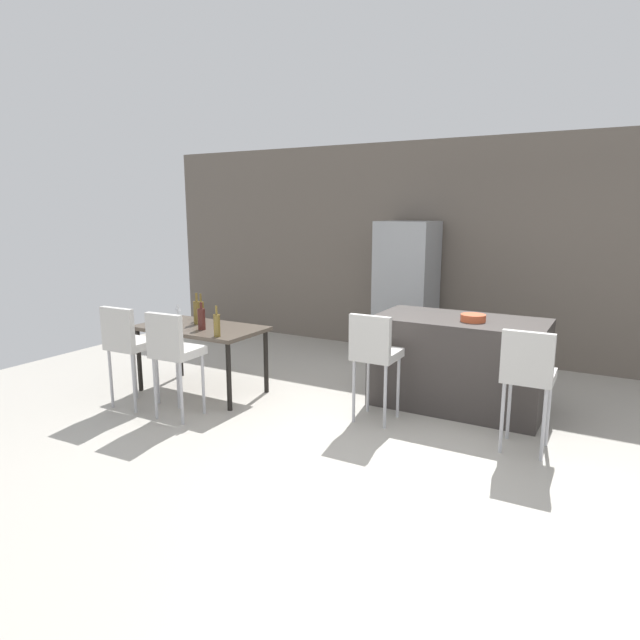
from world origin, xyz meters
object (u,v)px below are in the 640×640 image
(dining_chair_far, at_px, (173,348))
(kitchen_island, at_px, (459,363))
(wine_bottle_left, at_px, (197,312))
(wine_bottle_end, at_px, (202,319))
(refrigerator, at_px, (406,291))
(wine_bottle_inner, at_px, (201,310))
(bar_chair_middle, at_px, (528,371))
(wine_bottle_near, at_px, (217,325))
(dining_table, at_px, (201,333))
(fruit_bowl, at_px, (473,318))
(bar_chair_left, at_px, (374,351))
(wine_glass_middle, at_px, (178,307))
(dining_chair_near, at_px, (127,341))

(dining_chair_far, bearing_deg, kitchen_island, 36.52)
(wine_bottle_left, height_order, wine_bottle_end, wine_bottle_left)
(refrigerator, bearing_deg, wine_bottle_inner, -126.69)
(bar_chair_middle, height_order, wine_bottle_inner, bar_chair_middle)
(bar_chair_middle, relative_size, wine_bottle_near, 3.35)
(wine_bottle_inner, bearing_deg, wine_bottle_end, -47.94)
(bar_chair_middle, xyz_separation_m, refrigerator, (-1.94, 2.36, 0.22))
(wine_bottle_end, xyz_separation_m, refrigerator, (1.30, 2.59, 0.06))
(wine_bottle_inner, bearing_deg, dining_table, -49.90)
(wine_bottle_inner, xyz_separation_m, fruit_bowl, (2.95, 0.58, 0.10))
(dining_chair_far, bearing_deg, bar_chair_left, 26.90)
(kitchen_island, distance_m, dining_table, 2.76)
(kitchen_island, xyz_separation_m, wine_bottle_end, (-2.46, -1.06, 0.40))
(bar_chair_left, bearing_deg, fruit_bowl, 45.24)
(wine_bottle_left, height_order, fruit_bowl, wine_bottle_left)
(wine_glass_middle, bearing_deg, refrigerator, 48.50)
(dining_chair_near, xyz_separation_m, fruit_bowl, (3.04, 1.59, 0.26))
(kitchen_island, height_order, dining_chair_far, dining_chair_far)
(bar_chair_left, relative_size, wine_bottle_end, 3.60)
(wine_glass_middle, relative_size, fruit_bowl, 0.72)
(bar_chair_middle, distance_m, dining_chair_far, 3.17)
(wine_bottle_end, relative_size, wine_bottle_near, 0.93)
(dining_chair_near, relative_size, wine_glass_middle, 6.03)
(wine_bottle_near, bearing_deg, dining_table, 148.49)
(wine_bottle_left, height_order, wine_bottle_near, wine_bottle_left)
(bar_chair_left, height_order, refrigerator, refrigerator)
(bar_chair_middle, bearing_deg, wine_bottle_end, -175.87)
(refrigerator, bearing_deg, fruit_bowl, -51.36)
(wine_bottle_left, xyz_separation_m, refrigerator, (1.55, 2.39, 0.05))
(wine_bottle_left, bearing_deg, dining_chair_near, -102.73)
(kitchen_island, relative_size, wine_bottle_inner, 5.42)
(wine_bottle_left, height_order, wine_bottle_inner, wine_bottle_left)
(wine_bottle_left, bearing_deg, wine_bottle_inner, 119.42)
(bar_chair_middle, bearing_deg, wine_bottle_left, -179.47)
(wine_bottle_near, bearing_deg, fruit_bowl, 26.73)
(wine_bottle_left, relative_size, fruit_bowl, 1.44)
(wine_bottle_inner, bearing_deg, fruit_bowl, 11.09)
(dining_table, height_order, dining_chair_far, dining_chair_far)
(dining_chair_far, height_order, fruit_bowl, dining_chair_far)
(fruit_bowl, bearing_deg, dining_table, -162.84)
(kitchen_island, bearing_deg, dining_chair_near, -149.83)
(kitchen_island, relative_size, dining_chair_near, 1.59)
(wine_bottle_left, xyz_separation_m, wine_bottle_inner, (-0.10, 0.18, -0.02))
(bar_chair_left, distance_m, fruit_bowl, 1.05)
(refrigerator, bearing_deg, bar_chair_middle, -50.47)
(dining_table, xyz_separation_m, wine_glass_middle, (-0.56, 0.24, 0.20))
(wine_bottle_inner, distance_m, wine_glass_middle, 0.33)
(wine_bottle_near, height_order, refrigerator, refrigerator)
(bar_chair_left, height_order, wine_bottle_end, bar_chair_left)
(bar_chair_left, relative_size, dining_table, 0.76)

